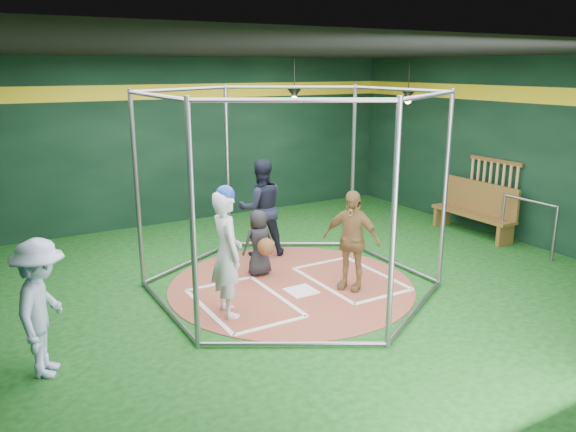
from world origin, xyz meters
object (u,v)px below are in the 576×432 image
visitor_leopard (351,240)px  dugout_bench (476,208)px  batter_figure (227,252)px  umpire (261,208)px

visitor_leopard → dugout_bench: bearing=72.3°
batter_figure → dugout_bench: (5.91, 0.99, -0.36)m
visitor_leopard → dugout_bench: 4.06m
visitor_leopard → umpire: 2.13m
visitor_leopard → batter_figure: bearing=-125.5°
batter_figure → umpire: size_ratio=1.04×
dugout_bench → visitor_leopard: bearing=-164.6°
batter_figure → dugout_bench: size_ratio=0.98×
umpire → batter_figure: bearing=65.6°
umpire → dugout_bench: umpire is taller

